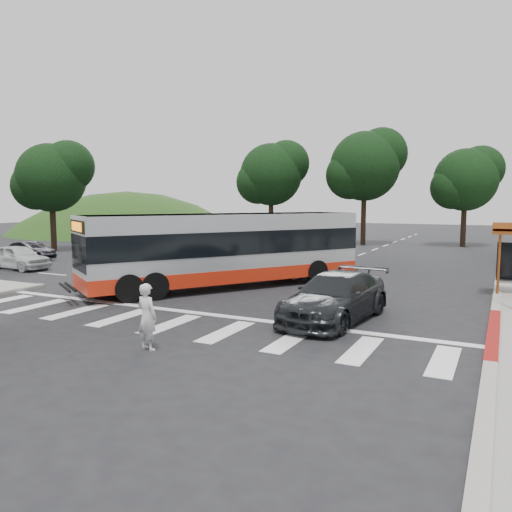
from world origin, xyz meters
The scene contains 14 objects.
ground centered at (0.00, 0.00, 0.00)m, with size 140.00×140.00×0.00m, color black.
curb_east centered at (9.00, 8.00, 0.07)m, with size 0.30×40.00×0.15m, color #9E9991.
curb_east_red centered at (9.00, -2.00, 0.08)m, with size 0.32×6.00×0.15m, color maroon.
hillside_nw centered at (-32.00, 30.00, 0.00)m, with size 44.00×44.00×10.00m, color #234014.
crosswalk_ladder centered at (0.00, -5.00, 0.01)m, with size 18.00×2.60×0.01m, color silver.
tree_north_a centered at (-1.92, 26.07, 6.92)m, with size 6.60×6.15×10.17m.
tree_north_b centered at (6.07, 28.06, 5.66)m, with size 5.72×5.33×8.43m.
tree_north_c centered at (-9.92, 24.06, 6.29)m, with size 6.16×5.74×9.30m.
tree_west_a centered at (-21.93, 10.06, 5.66)m, with size 5.72×5.33×8.43m.
transit_bus centered at (-1.86, 1.73, 1.63)m, with size 2.73×12.59×3.25m, color #A8ABAD, non-canonical shape.
pedestrian centered at (1.07, -7.43, 0.87)m, with size 0.63×0.41×1.73m, color silver.
dark_sedan centered at (4.40, -2.18, 0.76)m, with size 2.13×5.23×1.52m, color #212427.
west_car_white centered at (-15.16, 1.50, 0.69)m, with size 1.63×4.05×1.38m, color silver.
west_car_black centered at (-18.41, 4.95, 0.59)m, with size 1.25×3.59×1.18m, color black.
Camera 1 is at (9.15, -17.34, 3.80)m, focal length 35.00 mm.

